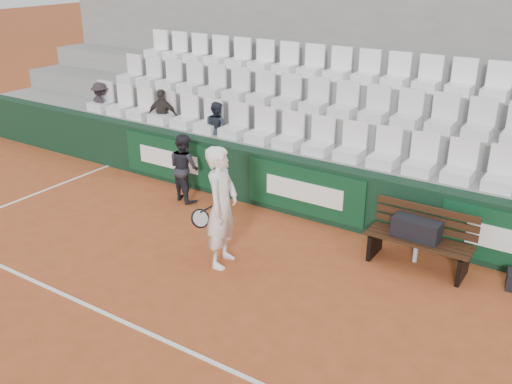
# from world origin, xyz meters

# --- Properties ---
(ground) EXTENTS (80.00, 80.00, 0.00)m
(ground) POSITION_xyz_m (0.00, 0.00, 0.00)
(ground) COLOR #AB4D26
(ground) RESTS_ON ground
(court_baseline) EXTENTS (18.00, 0.06, 0.01)m
(court_baseline) POSITION_xyz_m (0.00, 0.00, 0.00)
(court_baseline) COLOR white
(court_baseline) RESTS_ON ground
(back_barrier) EXTENTS (18.00, 0.34, 1.00)m
(back_barrier) POSITION_xyz_m (0.07, 3.99, 0.50)
(back_barrier) COLOR black
(back_barrier) RESTS_ON ground
(grandstand_tier_front) EXTENTS (18.00, 0.95, 1.00)m
(grandstand_tier_front) POSITION_xyz_m (0.00, 4.62, 0.50)
(grandstand_tier_front) COLOR gray
(grandstand_tier_front) RESTS_ON ground
(grandstand_tier_mid) EXTENTS (18.00, 0.95, 1.45)m
(grandstand_tier_mid) POSITION_xyz_m (0.00, 5.58, 0.72)
(grandstand_tier_mid) COLOR gray
(grandstand_tier_mid) RESTS_ON ground
(grandstand_tier_back) EXTENTS (18.00, 0.95, 1.90)m
(grandstand_tier_back) POSITION_xyz_m (0.00, 6.53, 0.95)
(grandstand_tier_back) COLOR gray
(grandstand_tier_back) RESTS_ON ground
(grandstand_rear_wall) EXTENTS (18.00, 0.30, 4.40)m
(grandstand_rear_wall) POSITION_xyz_m (0.00, 7.15, 2.20)
(grandstand_rear_wall) COLOR gray
(grandstand_rear_wall) RESTS_ON ground
(seat_row_front) EXTENTS (11.90, 0.44, 0.63)m
(seat_row_front) POSITION_xyz_m (0.00, 4.45, 1.31)
(seat_row_front) COLOR white
(seat_row_front) RESTS_ON grandstand_tier_front
(seat_row_mid) EXTENTS (11.90, 0.44, 0.63)m
(seat_row_mid) POSITION_xyz_m (0.00, 5.40, 1.77)
(seat_row_mid) COLOR silver
(seat_row_mid) RESTS_ON grandstand_tier_mid
(seat_row_back) EXTENTS (11.90, 0.44, 0.63)m
(seat_row_back) POSITION_xyz_m (0.00, 6.35, 2.21)
(seat_row_back) COLOR white
(seat_row_back) RESTS_ON grandstand_tier_back
(bench_left) EXTENTS (1.50, 0.56, 0.45)m
(bench_left) POSITION_xyz_m (1.95, 3.32, 0.23)
(bench_left) COLOR #341D0F
(bench_left) RESTS_ON ground
(sports_bag_left) EXTENTS (0.69, 0.33, 0.29)m
(sports_bag_left) POSITION_xyz_m (1.89, 3.33, 0.60)
(sports_bag_left) COLOR black
(sports_bag_left) RESTS_ON bench_left
(water_bottle_near) EXTENTS (0.07, 0.07, 0.25)m
(water_bottle_near) POSITION_xyz_m (1.88, 3.46, 0.12)
(water_bottle_near) COLOR #ADBCC4
(water_bottle_near) RESTS_ON ground
(tennis_player) EXTENTS (0.78, 0.74, 1.81)m
(tennis_player) POSITION_xyz_m (-0.48, 1.86, 0.90)
(tennis_player) COLOR white
(tennis_player) RESTS_ON ground
(ball_kid) EXTENTS (0.72, 0.63, 1.26)m
(ball_kid) POSITION_xyz_m (-2.45, 3.38, 0.63)
(ball_kid) COLOR black
(ball_kid) RESTS_ON ground
(spectator_a) EXTENTS (0.76, 0.55, 1.06)m
(spectator_a) POSITION_xyz_m (-5.74, 4.50, 1.53)
(spectator_a) COLOR #271F24
(spectator_a) RESTS_ON grandstand_tier_front
(spectator_b) EXTENTS (0.71, 0.48, 1.13)m
(spectator_b) POSITION_xyz_m (-3.92, 4.50, 1.56)
(spectator_b) COLOR #2E2824
(spectator_b) RESTS_ON grandstand_tier_front
(spectator_c) EXTENTS (0.59, 0.50, 1.06)m
(spectator_c) POSITION_xyz_m (-2.53, 4.50, 1.53)
(spectator_c) COLOR #212531
(spectator_c) RESTS_ON grandstand_tier_front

